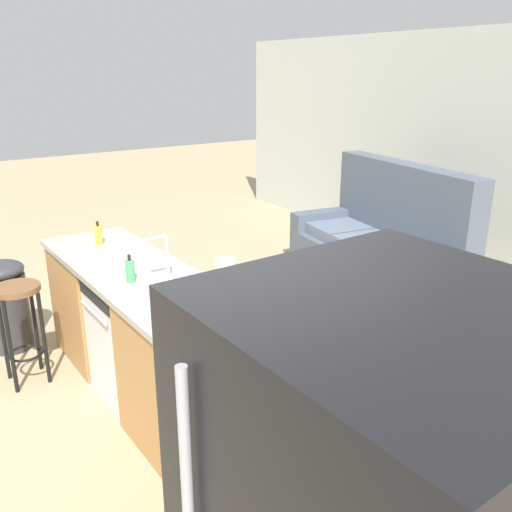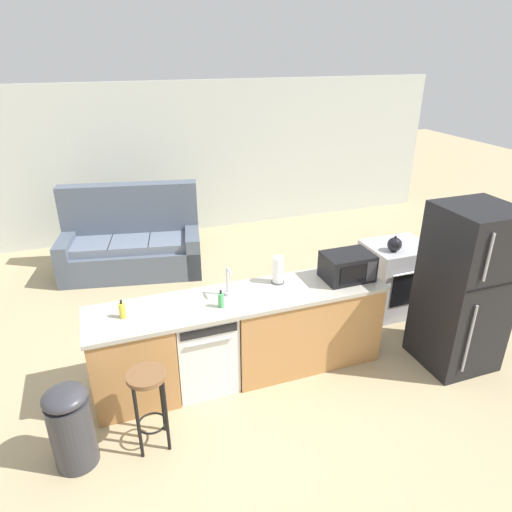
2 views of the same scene
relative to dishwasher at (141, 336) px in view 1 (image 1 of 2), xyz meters
The scene contains 11 objects.
ground_plane 0.49m from the dishwasher, ahead, with size 24.00×24.00×0.00m, color tan.
kitchen_counter 0.49m from the dishwasher, ahead, with size 2.94×0.66×0.90m.
dishwasher is the anchor object (origin of this frame).
microwave 1.67m from the dishwasher, ahead, with size 0.50×0.37×0.28m.
sink_faucet 0.68m from the dishwasher, 14.12° to the left, with size 0.07×0.18×0.30m.
paper_towel_roll 1.06m from the dishwasher, 10.71° to the left, with size 0.14×0.14×0.28m.
soap_bottle 0.59m from the dishwasher, 32.93° to the right, with size 0.06×0.06×0.18m.
dish_soap_bottle 0.90m from the dishwasher, behind, with size 0.06×0.06×0.18m.
bar_stool 0.88m from the dishwasher, 133.59° to the right, with size 0.32×0.32×0.74m.
trash_bin 1.37m from the dishwasher, 153.24° to the right, with size 0.35×0.35×0.74m.
couch 2.90m from the dishwasher, 97.70° to the left, with size 2.14×1.27×1.27m.
Camera 1 is at (2.92, -1.31, 2.14)m, focal length 38.00 mm.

